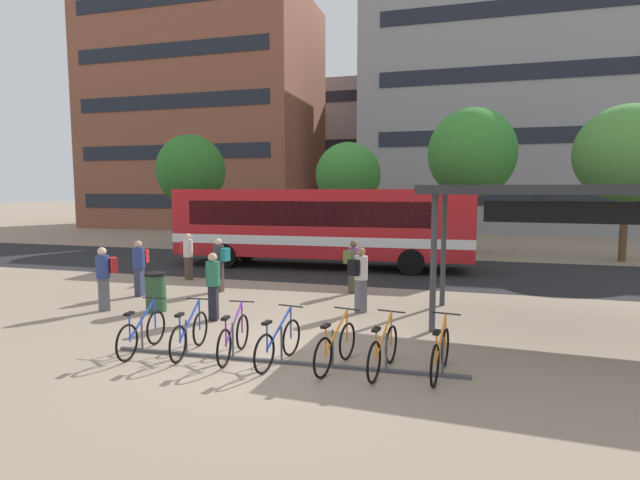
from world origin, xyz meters
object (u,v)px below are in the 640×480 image
Objects in this scene: parked_bicycle_blue_1 at (190,334)px; commuter_black_pack_1 at (213,281)px; parked_bicycle_orange_4 at (336,347)px; transit_shelter at (570,194)px; commuter_red_pack_4 at (188,253)px; commuter_black_pack_3 at (360,275)px; commuter_teal_pack_0 at (219,261)px; city_bus at (322,224)px; parked_bicycle_purple_2 at (234,338)px; commuter_red_pack_6 at (104,274)px; trash_bin at (156,292)px; street_tree_0 at (628,153)px; commuter_olive_pack_5 at (353,263)px; street_tree_3 at (348,175)px; street_tree_2 at (472,153)px; parked_bicycle_blue_0 at (142,333)px; parked_bicycle_orange_6 at (440,354)px; parked_bicycle_blue_3 at (278,344)px; parked_bicycle_orange_5 at (383,351)px; commuter_red_pack_2 at (140,264)px.

commuter_black_pack_1 reaches higher than parked_bicycle_blue_1.
parked_bicycle_orange_4 is 6.53m from transit_shelter.
commuter_red_pack_4 is at bearing 168.37° from transit_shelter.
commuter_black_pack_3 is 1.04× the size of commuter_red_pack_4.
commuter_teal_pack_0 is at bearing 54.40° from parked_bicycle_orange_4.
parked_bicycle_orange_4 is (3.27, -10.99, -1.39)m from city_bus.
parked_bicycle_blue_1 is at bearing -90.76° from city_bus.
commuter_red_pack_6 reaches higher than parked_bicycle_purple_2.
street_tree_0 reaches higher than trash_bin.
parked_bicycle_blue_1 is 4.66m from commuter_red_pack_6.
commuter_black_pack_3 is 7.42m from commuter_red_pack_4.
commuter_olive_pack_5 is at bearing 38.55° from trash_bin.
trash_bin is 16.12m from street_tree_3.
street_tree_0 is at bearing -18.36° from parked_bicycle_orange_4.
commuter_black_pack_1 is 0.23× the size of street_tree_2.
commuter_teal_pack_0 is (-3.06, 5.38, 0.59)m from parked_bicycle_purple_2.
transit_shelter is at bearing -67.83° from parked_bicycle_blue_0.
transit_shelter is at bearing -37.49° from parked_bicycle_orange_4.
parked_bicycle_orange_6 is at bearing -92.86° from street_tree_2.
street_tree_0 is (10.24, 16.22, 4.37)m from parked_bicycle_blue_3.
trash_bin is at bearing 66.47° from parked_bicycle_blue_3.
commuter_black_pack_1 is at bearing 29.28° from parked_bicycle_purple_2.
city_bus reaches higher than trash_bin.
parked_bicycle_blue_0 is 5.69m from parked_bicycle_orange_6.
parked_bicycle_orange_6 is at bearing -130.21° from commuter_olive_pack_5.
parked_bicycle_orange_6 is 1.02× the size of commuter_teal_pack_0.
parked_bicycle_blue_1 is 1.00× the size of parked_bicycle_orange_6.
commuter_black_pack_3 is at bearing -177.67° from transit_shelter.
street_tree_2 reaches higher than commuter_teal_pack_0.
street_tree_2 is at bearing -11.03° from street_tree_3.
parked_bicycle_orange_5 is 6.58m from commuter_olive_pack_5.
parked_bicycle_purple_2 is at bearing 106.69° from commuter_red_pack_6.
commuter_red_pack_2 is 1.63× the size of trash_bin.
city_bus is 7.21× the size of commuter_teal_pack_0.
parked_bicycle_blue_3 is 1.00× the size of parked_bicycle_orange_6.
parked_bicycle_orange_6 is at bearing -6.36° from commuter_red_pack_4.
commuter_black_pack_3 is 15.89m from street_tree_0.
parked_bicycle_blue_3 is at bearing -18.22° from commuter_red_pack_4.
street_tree_0 reaches higher than commuter_olive_pack_5.
parked_bicycle_orange_6 is 6.82m from commuter_olive_pack_5.
parked_bicycle_orange_6 is (5.68, 0.32, 0.00)m from parked_bicycle_blue_0.
commuter_red_pack_6 is 0.29× the size of street_tree_3.
commuter_teal_pack_0 is at bearing 109.57° from commuter_black_pack_3.
trash_bin is at bearing 46.59° from parked_bicycle_purple_2.
street_tree_3 reaches higher than commuter_red_pack_4.
commuter_teal_pack_0 reaches higher than commuter_red_pack_2.
parked_bicycle_blue_3 is 4.18m from commuter_black_pack_3.
parked_bicycle_orange_4 is 19.10m from street_tree_3.
commuter_red_pack_6 is at bearing -105.24° from commuter_black_pack_1.
street_tree_0 reaches higher than commuter_red_pack_4.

